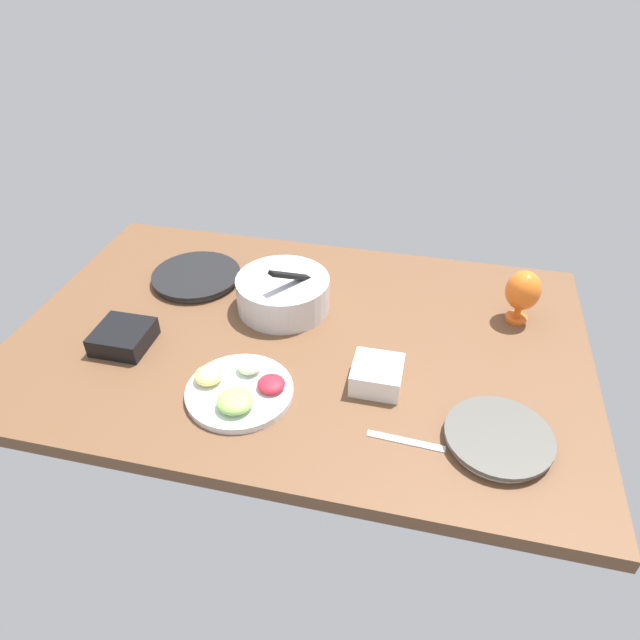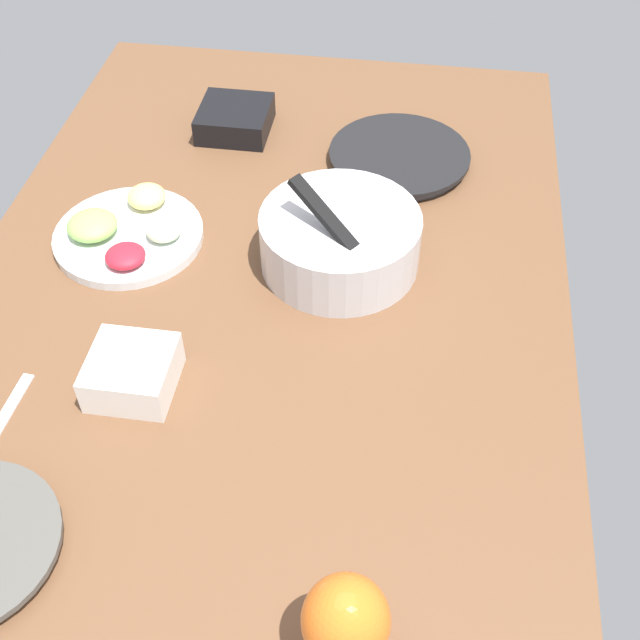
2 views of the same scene
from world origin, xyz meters
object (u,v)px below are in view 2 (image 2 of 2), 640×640
Objects in this scene: dinner_plate_left at (399,157)px; fruit_platter at (127,232)px; mixing_bowl at (340,239)px; hurricane_glass_orange at (346,622)px; square_bowl_black at (235,118)px; square_bowl_white at (132,371)px.

fruit_platter is (31.08, -46.83, 0.53)cm from dinner_plate_left.
mixing_bowl is 1.71× the size of hurricane_glass_orange.
mixing_bowl is at bearing 35.45° from square_bowl_black.
hurricane_glass_orange is (68.94, 48.19, 7.98)cm from fruit_platter.
dinner_plate_left is at bearing 151.10° from square_bowl_white.
square_bowl_black is at bearing 179.95° from square_bowl_white.
fruit_platter is 2.15× the size of square_bowl_white.
square_bowl_white is (32.30, -27.23, -1.98)cm from mixing_bowl.
square_bowl_white reaches higher than square_bowl_black.
dinner_plate_left is at bearing 165.70° from mixing_bowl.
fruit_platter is 39.40cm from square_bowl_black.
square_bowl_white is at bearing -134.58° from hurricane_glass_orange.
mixing_bowl is 46.90cm from square_bowl_black.
square_bowl_white is (63.90, -35.28, 2.17)cm from dinner_plate_left.
square_bowl_white is (-36.11, -36.65, -6.34)cm from hurricane_glass_orange.
fruit_platter is 1.66× the size of hurricane_glass_orange.
mixing_bowl is 1.91× the size of square_bowl_black.
fruit_platter is at bearing -56.43° from dinner_plate_left.
fruit_platter is 1.85× the size of square_bowl_black.
square_bowl_black is (-6.55, -35.22, 1.70)cm from dinner_plate_left.
hurricane_glass_orange is 1.11× the size of square_bowl_black.
mixing_bowl is 38.95cm from fruit_platter.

